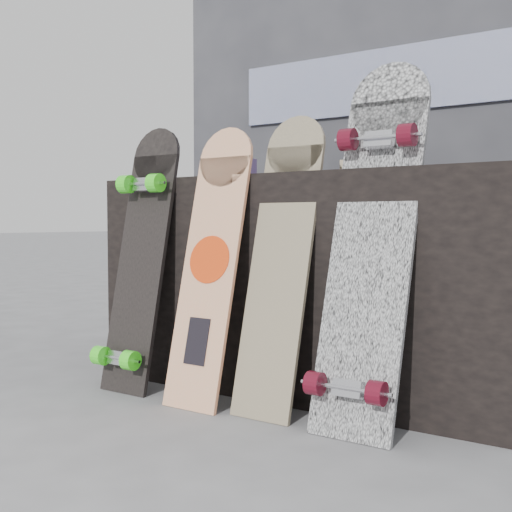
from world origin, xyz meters
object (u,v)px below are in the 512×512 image
Objects in this scene: vendor_table at (314,283)px; longboard_cascadia at (372,234)px; skateboard_dark at (140,253)px; longboard_geisha at (211,256)px; longboard_celtic at (282,253)px.

longboard_cascadia is at bearing -40.96° from vendor_table.
vendor_table is 0.67m from skateboard_dark.
longboard_cascadia is (0.38, -0.33, 0.20)m from vendor_table.
longboard_cascadia is (0.58, 0.05, 0.08)m from longboard_geisha.
vendor_table is 0.54m from longboard_cascadia.
longboard_geisha is 0.26m from longboard_celtic.
longboard_celtic is at bearing -179.00° from longboard_cascadia.
longboard_celtic reaches higher than longboard_geisha.
longboard_geisha is at bearing -174.81° from longboard_cascadia.
longboard_geisha is at bearing -0.30° from skateboard_dark.
vendor_table is 1.40× the size of longboard_cascadia.
skateboard_dark is at bearing -144.77° from vendor_table.
skateboard_dark is at bearing 179.70° from longboard_geisha.
longboard_geisha reaches higher than vendor_table.
skateboard_dark is at bearing -176.84° from longboard_cascadia.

